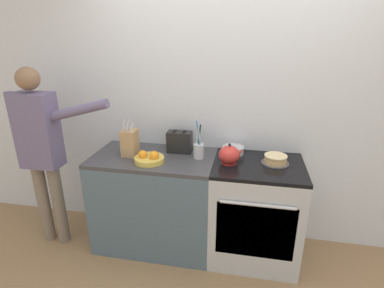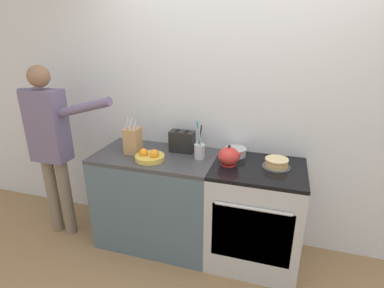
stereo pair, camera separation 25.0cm
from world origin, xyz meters
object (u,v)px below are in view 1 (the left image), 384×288
Objects in this scene: person_baker at (41,145)px; knife_block at (130,142)px; stove_range at (255,211)px; tea_kettle at (230,155)px; mixing_bowl at (233,150)px; fruit_bowl at (149,158)px; toaster at (180,142)px; layer_cake at (275,160)px; utensil_crock at (199,150)px.

knife_block is at bearing 8.25° from person_baker.
knife_block is at bearing -179.25° from stove_range.
stove_range is 0.54× the size of person_baker.
knife_block is (-0.88, 0.01, 0.04)m from tea_kettle.
mixing_bowl is (0.02, 0.21, -0.04)m from tea_kettle.
toaster is at bearing 54.26° from fruit_bowl.
mixing_bowl is 0.84× the size of toaster.
knife_block is at bearing -158.28° from toaster.
mixing_bowl is 0.12× the size of person_baker.
mixing_bowl is at bearing 24.82° from fruit_bowl.
tea_kettle is at bearing -174.93° from stove_range.
person_baker is at bearing -177.77° from fruit_bowl.
stove_range is at bearing -163.20° from layer_cake.
knife_block is (-1.25, -0.05, 0.08)m from layer_cake.
toaster is at bearing 12.10° from person_baker.
tea_kettle is (-0.38, -0.06, 0.04)m from layer_cake.
person_baker is at bearing -171.68° from utensil_crock.
knife_block is 0.26m from fruit_bowl.
fruit_bowl is at bearing -0.54° from person_baker.
stove_range is 1.04m from fruit_bowl.
mixing_bowl is (-0.36, 0.15, 0.00)m from layer_cake.
person_baker reaches higher than utensil_crock.
tea_kettle reaches higher than layer_cake.
knife_block reaches higher than stove_range.
stove_range is 2.76× the size of knife_block.
fruit_bowl reaches higher than mixing_bowl.
layer_cake is at bearing 9.30° from tea_kettle.
person_baker is at bearing -165.13° from toaster.
stove_range is 3.59× the size of fruit_bowl.
mixing_bowl is (-0.23, 0.19, 0.49)m from stove_range.
layer_cake is 0.69× the size of knife_block.
fruit_bowl is (0.21, -0.11, -0.09)m from knife_block.
fruit_bowl is at bearing -170.91° from layer_cake.
mixing_bowl is 0.79× the size of fruit_bowl.
person_baker reaches higher than knife_block.
utensil_crock is (-0.65, -0.00, 0.04)m from layer_cake.
utensil_crock is at bearing -152.04° from mixing_bowl.
utensil_crock is at bearing -29.56° from toaster.
stove_range is at bearing 2.21° from person_baker.
layer_cake is (0.13, 0.04, 0.49)m from stove_range.
mixing_bowl is 0.49m from toaster.
stove_range is 0.57m from mixing_bowl.
stove_range is 1.26m from knife_block.
knife_block is 0.20× the size of person_baker.
fruit_bowl is 1.07× the size of toaster.
person_baker reaches higher than mixing_bowl.
mixing_bowl is 0.92m from knife_block.
stove_range is at bearing -4.11° from utensil_crock.
knife_block reaches higher than toaster.
stove_range is at bearing 0.75° from knife_block.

